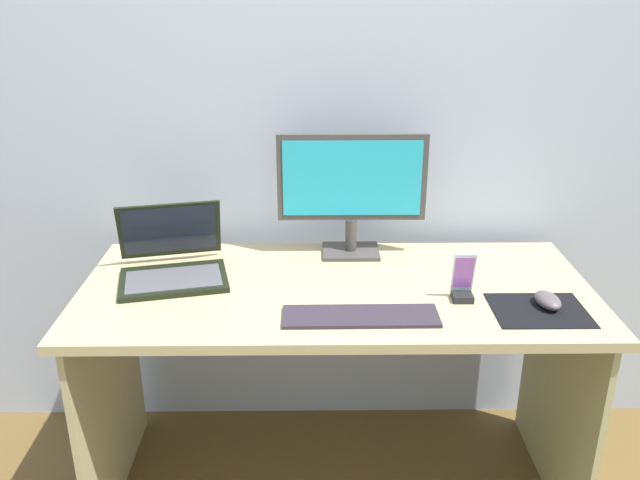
{
  "coord_description": "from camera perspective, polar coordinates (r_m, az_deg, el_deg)",
  "views": [
    {
      "loc": [
        -0.06,
        -1.71,
        1.54
      ],
      "look_at": [
        -0.05,
        -0.02,
        0.86
      ],
      "focal_mm": 37.02,
      "sensor_mm": 36.0,
      "label": 1
    }
  ],
  "objects": [
    {
      "name": "wall_back",
      "position": [
        2.13,
        1.15,
        14.01
      ],
      "size": [
        6.0,
        0.04,
        2.5
      ],
      "primitive_type": "cube",
      "color": "#A3ACBE",
      "rests_on": "ground_plane"
    },
    {
      "name": "desk",
      "position": [
        1.97,
        1.35,
        -7.73
      ],
      "size": [
        1.47,
        0.65,
        0.71
      ],
      "color": "tan",
      "rests_on": "ground_plane"
    },
    {
      "name": "monitor",
      "position": [
        2.05,
        2.77,
        4.53
      ],
      "size": [
        0.46,
        0.14,
        0.39
      ],
      "color": "#3E3B38",
      "rests_on": "desk"
    },
    {
      "name": "laptop",
      "position": [
        1.99,
        -12.64,
        -1.92
      ],
      "size": [
        0.36,
        0.35,
        0.21
      ],
      "color": "black",
      "rests_on": "desk"
    },
    {
      "name": "keyboard_external",
      "position": [
        1.73,
        3.53,
        -6.6
      ],
      "size": [
        0.41,
        0.12,
        0.01
      ],
      "primitive_type": "cube",
      "rotation": [
        0.0,
        0.0,
        0.01
      ],
      "color": "#2C232C",
      "rests_on": "desk"
    },
    {
      "name": "mousepad",
      "position": [
        1.86,
        18.41,
        -5.78
      ],
      "size": [
        0.25,
        0.2,
        0.0
      ],
      "primitive_type": "cube",
      "color": "black",
      "rests_on": "desk"
    },
    {
      "name": "mouse",
      "position": [
        1.88,
        19.09,
        -4.95
      ],
      "size": [
        0.07,
        0.11,
        0.04
      ],
      "primitive_type": "ellipsoid",
      "rotation": [
        0.0,
        0.0,
        0.13
      ],
      "color": "#51474A",
      "rests_on": "mousepad"
    },
    {
      "name": "phone_in_dock",
      "position": [
        1.85,
        12.25,
        -3.66
      ],
      "size": [
        0.06,
        0.06,
        0.14
      ],
      "color": "black",
      "rests_on": "desk"
    }
  ]
}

